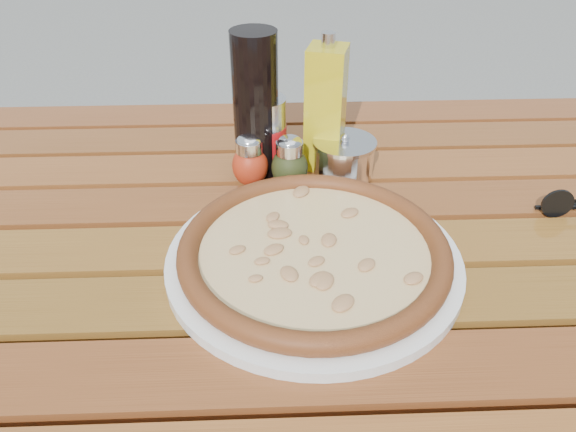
{
  "coord_description": "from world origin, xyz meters",
  "views": [
    {
      "loc": [
        -0.02,
        -0.57,
        1.19
      ],
      "look_at": [
        0.0,
        0.02,
        0.78
      ],
      "focal_mm": 35.0,
      "sensor_mm": 36.0,
      "label": 1
    }
  ],
  "objects_px": {
    "table": "(289,288)",
    "pepper_shaker": "(250,161)",
    "pizza": "(314,250)",
    "soda_can": "(265,137)",
    "plate": "(314,260)",
    "olive_oil_cruet": "(326,109)",
    "dark_bottle": "(256,107)",
    "oregano_shaker": "(290,163)",
    "parmesan_tin": "(344,158)"
  },
  "relations": [
    {
      "from": "table",
      "to": "pepper_shaker",
      "type": "xyz_separation_m",
      "value": [
        -0.05,
        0.15,
        0.11
      ]
    },
    {
      "from": "pizza",
      "to": "soda_can",
      "type": "height_order",
      "value": "soda_can"
    },
    {
      "from": "plate",
      "to": "olive_oil_cruet",
      "type": "xyz_separation_m",
      "value": [
        0.03,
        0.25,
        0.09
      ]
    },
    {
      "from": "dark_bottle",
      "to": "olive_oil_cruet",
      "type": "relative_size",
      "value": 1.05
    },
    {
      "from": "dark_bottle",
      "to": "soda_can",
      "type": "distance_m",
      "value": 0.05
    },
    {
      "from": "soda_can",
      "to": "olive_oil_cruet",
      "type": "bearing_deg",
      "value": 8.12
    },
    {
      "from": "dark_bottle",
      "to": "olive_oil_cruet",
      "type": "distance_m",
      "value": 0.11
    },
    {
      "from": "pizza",
      "to": "plate",
      "type": "bearing_deg",
      "value": -90.0
    },
    {
      "from": "pepper_shaker",
      "to": "olive_oil_cruet",
      "type": "xyz_separation_m",
      "value": [
        0.11,
        0.05,
        0.06
      ]
    },
    {
      "from": "oregano_shaker",
      "to": "parmesan_tin",
      "type": "height_order",
      "value": "oregano_shaker"
    },
    {
      "from": "pepper_shaker",
      "to": "dark_bottle",
      "type": "height_order",
      "value": "dark_bottle"
    },
    {
      "from": "pepper_shaker",
      "to": "oregano_shaker",
      "type": "xyz_separation_m",
      "value": [
        0.06,
        -0.01,
        0.0
      ]
    },
    {
      "from": "olive_oil_cruet",
      "to": "pepper_shaker",
      "type": "bearing_deg",
      "value": -156.11
    },
    {
      "from": "pepper_shaker",
      "to": "soda_can",
      "type": "distance_m",
      "value": 0.05
    },
    {
      "from": "soda_can",
      "to": "olive_oil_cruet",
      "type": "height_order",
      "value": "olive_oil_cruet"
    },
    {
      "from": "soda_can",
      "to": "parmesan_tin",
      "type": "bearing_deg",
      "value": -9.41
    },
    {
      "from": "dark_bottle",
      "to": "parmesan_tin",
      "type": "xyz_separation_m",
      "value": [
        0.13,
        -0.01,
        -0.08
      ]
    },
    {
      "from": "pizza",
      "to": "olive_oil_cruet",
      "type": "height_order",
      "value": "olive_oil_cruet"
    },
    {
      "from": "pizza",
      "to": "pepper_shaker",
      "type": "height_order",
      "value": "pepper_shaker"
    },
    {
      "from": "oregano_shaker",
      "to": "parmesan_tin",
      "type": "distance_m",
      "value": 0.09
    },
    {
      "from": "table",
      "to": "soda_can",
      "type": "height_order",
      "value": "soda_can"
    },
    {
      "from": "dark_bottle",
      "to": "olive_oil_cruet",
      "type": "bearing_deg",
      "value": 11.25
    },
    {
      "from": "parmesan_tin",
      "to": "pepper_shaker",
      "type": "bearing_deg",
      "value": -172.85
    },
    {
      "from": "plate",
      "to": "olive_oil_cruet",
      "type": "distance_m",
      "value": 0.26
    },
    {
      "from": "pizza",
      "to": "soda_can",
      "type": "relative_size",
      "value": 3.63
    },
    {
      "from": "olive_oil_cruet",
      "to": "parmesan_tin",
      "type": "relative_size",
      "value": 1.96
    },
    {
      "from": "soda_can",
      "to": "table",
      "type": "bearing_deg",
      "value": -81.36
    },
    {
      "from": "pizza",
      "to": "pepper_shaker",
      "type": "xyz_separation_m",
      "value": [
        -0.08,
        0.2,
        0.02
      ]
    },
    {
      "from": "table",
      "to": "oregano_shaker",
      "type": "xyz_separation_m",
      "value": [
        0.01,
        0.15,
        0.11
      ]
    },
    {
      "from": "plate",
      "to": "pepper_shaker",
      "type": "xyz_separation_m",
      "value": [
        -0.08,
        0.2,
        0.03
      ]
    },
    {
      "from": "pizza",
      "to": "oregano_shaker",
      "type": "height_order",
      "value": "oregano_shaker"
    },
    {
      "from": "table",
      "to": "plate",
      "type": "height_order",
      "value": "plate"
    },
    {
      "from": "pizza",
      "to": "pepper_shaker",
      "type": "distance_m",
      "value": 0.21
    },
    {
      "from": "oregano_shaker",
      "to": "dark_bottle",
      "type": "distance_m",
      "value": 0.09
    },
    {
      "from": "table",
      "to": "pepper_shaker",
      "type": "relative_size",
      "value": 17.07
    },
    {
      "from": "pepper_shaker",
      "to": "soda_can",
      "type": "relative_size",
      "value": 0.68
    },
    {
      "from": "pizza",
      "to": "soda_can",
      "type": "distance_m",
      "value": 0.24
    },
    {
      "from": "soda_can",
      "to": "parmesan_tin",
      "type": "xyz_separation_m",
      "value": [
        0.12,
        -0.02,
        -0.03
      ]
    },
    {
      "from": "oregano_shaker",
      "to": "table",
      "type": "bearing_deg",
      "value": -92.8
    },
    {
      "from": "plate",
      "to": "soda_can",
      "type": "distance_m",
      "value": 0.25
    },
    {
      "from": "parmesan_tin",
      "to": "table",
      "type": "bearing_deg",
      "value": -117.95
    },
    {
      "from": "oregano_shaker",
      "to": "dark_bottle",
      "type": "bearing_deg",
      "value": 141.69
    },
    {
      "from": "plate",
      "to": "parmesan_tin",
      "type": "bearing_deg",
      "value": 73.93
    },
    {
      "from": "olive_oil_cruet",
      "to": "pizza",
      "type": "bearing_deg",
      "value": -97.95
    },
    {
      "from": "dark_bottle",
      "to": "pepper_shaker",
      "type": "bearing_deg",
      "value": -109.43
    },
    {
      "from": "table",
      "to": "oregano_shaker",
      "type": "bearing_deg",
      "value": 87.2
    },
    {
      "from": "table",
      "to": "soda_can",
      "type": "relative_size",
      "value": 11.67
    },
    {
      "from": "pepper_shaker",
      "to": "olive_oil_cruet",
      "type": "height_order",
      "value": "olive_oil_cruet"
    },
    {
      "from": "pepper_shaker",
      "to": "olive_oil_cruet",
      "type": "relative_size",
      "value": 0.39
    },
    {
      "from": "oregano_shaker",
      "to": "pepper_shaker",
      "type": "bearing_deg",
      "value": 172.63
    }
  ]
}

